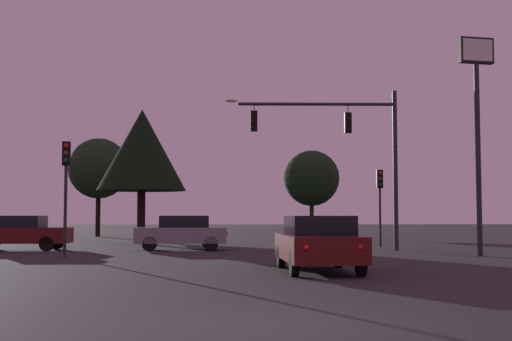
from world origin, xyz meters
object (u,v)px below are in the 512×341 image
at_px(traffic_signal_mast_arm, 345,139).
at_px(tree_left_far, 142,150).
at_px(traffic_light_corner_left, 380,192).
at_px(traffic_light_corner_right, 66,175).
at_px(car_crossing_right, 19,232).
at_px(car_crossing_left, 181,232).
at_px(tree_behind_sign, 99,169).
at_px(car_nearside_lane, 318,242).
at_px(tree_center_horizon, 311,178).
at_px(store_sign_illuminated, 477,98).

distance_m(traffic_signal_mast_arm, tree_left_far, 12.62).
bearing_deg(traffic_light_corner_left, traffic_light_corner_right, -152.34).
distance_m(traffic_signal_mast_arm, car_crossing_right, 14.89).
bearing_deg(car_crossing_left, tree_behind_sign, 109.14).
height_order(traffic_light_corner_right, tree_behind_sign, tree_behind_sign).
height_order(traffic_signal_mast_arm, car_nearside_lane, traffic_signal_mast_arm).
bearing_deg(tree_left_far, car_nearside_lane, -70.35).
bearing_deg(tree_behind_sign, tree_left_far, -70.85).
height_order(car_crossing_right, tree_center_horizon, tree_center_horizon).
bearing_deg(traffic_light_corner_right, car_nearside_lane, -41.20).
relative_size(traffic_signal_mast_arm, car_crossing_right, 1.69).
xyz_separation_m(traffic_signal_mast_arm, tree_behind_sign, (-14.13, 20.98, 0.10)).
height_order(tree_behind_sign, tree_left_far, tree_left_far).
bearing_deg(car_crossing_right, tree_left_far, 55.99).
bearing_deg(car_crossing_left, traffic_signal_mast_arm, -6.99).
xyz_separation_m(tree_behind_sign, tree_center_horizon, (15.54, -0.64, -0.70)).
bearing_deg(traffic_signal_mast_arm, car_crossing_right, 174.88).
relative_size(car_nearside_lane, tree_behind_sign, 0.64).
relative_size(traffic_light_corner_left, tree_left_far, 0.51).
relative_size(car_nearside_lane, car_crossing_left, 1.11).
height_order(car_crossing_right, store_sign_illuminated, store_sign_illuminated).
distance_m(store_sign_illuminated, tree_left_far, 18.58).
xyz_separation_m(traffic_light_corner_left, tree_left_far, (-12.04, 4.55, 2.40)).
distance_m(car_crossing_left, car_crossing_right, 7.13).
height_order(traffic_light_corner_left, tree_center_horizon, tree_center_horizon).
relative_size(traffic_light_corner_left, car_crossing_right, 0.85).
xyz_separation_m(traffic_signal_mast_arm, tree_center_horizon, (1.41, 20.33, -0.60)).
distance_m(traffic_signal_mast_arm, traffic_light_corner_left, 4.80).
relative_size(traffic_light_corner_left, car_crossing_left, 0.91).
bearing_deg(traffic_signal_mast_arm, store_sign_illuminated, -43.60).
xyz_separation_m(tree_left_far, tree_center_horizon, (11.07, 12.22, -0.84)).
bearing_deg(tree_left_far, car_crossing_right, -124.01).
xyz_separation_m(car_crossing_right, store_sign_illuminated, (18.58, -5.39, 5.21)).
xyz_separation_m(car_crossing_left, car_crossing_right, (-7.12, 0.40, 0.00)).
xyz_separation_m(traffic_light_corner_left, tree_center_horizon, (-0.97, 16.77, 1.56)).
height_order(car_nearside_lane, car_crossing_left, same).
xyz_separation_m(traffic_signal_mast_arm, car_crossing_right, (-14.27, 1.28, -4.05)).
height_order(car_crossing_right, tree_behind_sign, tree_behind_sign).
distance_m(car_crossing_right, store_sign_illuminated, 20.04).
bearing_deg(car_nearside_lane, traffic_signal_mast_arm, 75.23).
relative_size(store_sign_illuminated, tree_center_horizon, 1.32).
height_order(car_crossing_right, tree_left_far, tree_left_far).
relative_size(traffic_light_corner_left, car_nearside_lane, 0.82).
bearing_deg(traffic_light_corner_left, car_nearside_lane, -109.97).
bearing_deg(tree_center_horizon, car_nearside_lane, -97.82).
bearing_deg(tree_center_horizon, store_sign_illuminated, -83.24).
xyz_separation_m(traffic_signal_mast_arm, traffic_light_corner_right, (-11.23, -3.57, -1.81)).
relative_size(traffic_light_corner_right, store_sign_illuminated, 0.51).
distance_m(car_nearside_lane, tree_center_horizon, 31.70).
relative_size(traffic_light_corner_right, car_crossing_left, 1.04).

